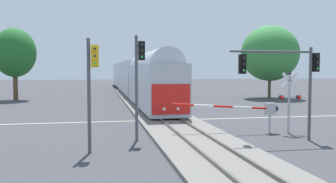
# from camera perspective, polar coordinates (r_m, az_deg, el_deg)

# --- Properties ---
(ground_plane) EXTENTS (220.00, 220.00, 0.00)m
(ground_plane) POSITION_cam_1_polar(r_m,az_deg,el_deg) (27.49, -0.14, -4.47)
(ground_plane) COLOR #3D3D42
(road_centre_stripe) EXTENTS (44.00, 0.20, 0.01)m
(road_centre_stripe) POSITION_cam_1_polar(r_m,az_deg,el_deg) (27.49, -0.14, -4.46)
(road_centre_stripe) COLOR beige
(road_centre_stripe) RESTS_ON ground
(railway_track) EXTENTS (4.40, 80.00, 0.32)m
(railway_track) POSITION_cam_1_polar(r_m,az_deg,el_deg) (27.47, -0.14, -4.27)
(railway_track) COLOR slate
(railway_track) RESTS_ON ground
(commuter_train) EXTENTS (3.04, 64.68, 5.16)m
(commuter_train) POSITION_cam_1_polar(r_m,az_deg,el_deg) (55.68, -5.56, 2.38)
(commuter_train) COLOR #B2B7C1
(commuter_train) RESTS_ON railway_track
(crossing_gate_near) EXTENTS (6.49, 0.40, 1.90)m
(crossing_gate_near) POSITION_cam_1_polar(r_m,az_deg,el_deg) (22.39, 13.73, -2.67)
(crossing_gate_near) COLOR #B7B7BC
(crossing_gate_near) RESTS_ON ground
(crossing_signal_mast) EXTENTS (1.36, 0.44, 3.71)m
(crossing_signal_mast) POSITION_cam_1_polar(r_m,az_deg,el_deg) (22.84, 18.36, -0.55)
(crossing_signal_mast) COLOR #B2B2B7
(crossing_signal_mast) RESTS_ON ground
(traffic_signal_median) EXTENTS (0.53, 0.38, 5.58)m
(traffic_signal_median) POSITION_cam_1_polar(r_m,az_deg,el_deg) (19.41, -4.54, 3.27)
(traffic_signal_median) COLOR #4C4C51
(traffic_signal_median) RESTS_ON ground
(traffic_signal_near_left) EXTENTS (0.53, 0.38, 5.19)m
(traffic_signal_near_left) POSITION_cam_1_polar(r_m,az_deg,el_deg) (16.77, -11.76, 2.31)
(traffic_signal_near_left) COLOR #4C4C51
(traffic_signal_near_left) RESTS_ON ground
(traffic_signal_near_right) EXTENTS (4.96, 0.38, 4.97)m
(traffic_signal_near_right) POSITION_cam_1_polar(r_m,az_deg,el_deg) (20.16, 18.08, 3.14)
(traffic_signal_near_right) COLOR #4C4C51
(traffic_signal_near_right) RESTS_ON ground
(maple_right_background) EXTENTS (7.47, 7.47, 9.48)m
(maple_right_background) POSITION_cam_1_polar(r_m,az_deg,el_deg) (49.86, 15.57, 5.74)
(maple_right_background) COLOR brown
(maple_right_background) RESTS_ON ground
(pine_left_background) EXTENTS (5.09, 5.09, 8.82)m
(pine_left_background) POSITION_cam_1_polar(r_m,az_deg,el_deg) (48.66, -22.74, 5.57)
(pine_left_background) COLOR brown
(pine_left_background) RESTS_ON ground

